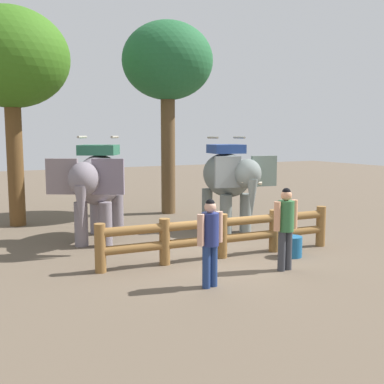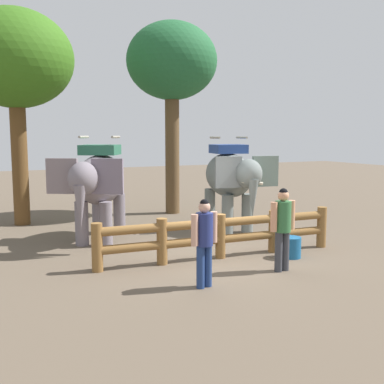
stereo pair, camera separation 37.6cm
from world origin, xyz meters
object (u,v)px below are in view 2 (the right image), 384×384
object	(u,v)px
elephant_near_left	(99,182)
tree_far_left	(15,61)
tree_back_center	(172,65)
feed_bucket	(291,247)
elephant_center	(231,178)
tourist_man_in_blue	(283,223)
tourist_woman_in_black	(204,237)
log_fence	(220,233)

from	to	relation	value
elephant_near_left	tree_far_left	distance (m)	5.19
tree_back_center	feed_bucket	xyz separation A→B (m)	(0.06, -6.98, -5.15)
elephant_near_left	elephant_center	distance (m)	4.03
tourist_man_in_blue	feed_bucket	distance (m)	1.41
elephant_center	tree_far_left	world-z (taller)	tree_far_left
elephant_near_left	tree_far_left	xyz separation A→B (m)	(-1.69, 3.37, 3.57)
elephant_near_left	feed_bucket	size ratio (longest dim) A/B	6.76
elephant_center	tree_far_left	bearing A→B (deg)	147.81
tourist_woman_in_black	tree_far_left	xyz separation A→B (m)	(-2.50, 8.10, 4.19)
log_fence	tourist_man_in_blue	xyz separation A→B (m)	(0.68, -1.48, 0.43)
elephant_near_left	tourist_man_in_blue	distance (m)	5.33
elephant_center	tourist_man_in_blue	world-z (taller)	elephant_center
elephant_center	tourist_man_in_blue	distance (m)	4.48
elephant_center	tourist_woman_in_black	distance (m)	5.57
tree_far_left	tree_back_center	size ratio (longest dim) A/B	0.98
tourist_man_in_blue	tree_far_left	size ratio (longest dim) A/B	0.26
tourist_man_in_blue	tree_back_center	distance (m)	8.95
elephant_near_left	tree_far_left	size ratio (longest dim) A/B	0.49
elephant_center	tourist_man_in_blue	xyz separation A→B (m)	(-1.23, -4.28, -0.56)
tourist_man_in_blue	tree_back_center	bearing A→B (deg)	84.18
elephant_center	tree_back_center	world-z (taller)	tree_back_center
tourist_man_in_blue	tree_back_center	size ratio (longest dim) A/B	0.26
tree_far_left	tree_back_center	world-z (taller)	tree_back_center
tree_far_left	tourist_woman_in_black	bearing A→B (deg)	-72.85
log_fence	tourist_woman_in_black	distance (m)	2.19
log_fence	tree_back_center	bearing A→B (deg)	76.86
elephant_center	tree_back_center	size ratio (longest dim) A/B	0.49
tourist_woman_in_black	tree_far_left	distance (m)	9.45
elephant_near_left	elephant_center	bearing A→B (deg)	-3.24
tree_far_left	feed_bucket	xyz separation A→B (m)	(5.34, -7.08, -4.93)
tree_back_center	feed_bucket	size ratio (longest dim) A/B	14.01
log_fence	tourist_woman_in_black	size ratio (longest dim) A/B	3.54
tourist_man_in_blue	tree_far_left	distance (m)	9.96
elephant_near_left	tree_back_center	distance (m)	6.15
elephant_center	tree_back_center	bearing A→B (deg)	97.07
log_fence	elephant_near_left	xyz separation A→B (m)	(-2.12, 3.02, 1.01)
tourist_man_in_blue	tree_back_center	xyz separation A→B (m)	(0.79, 7.78, 4.36)
elephant_near_left	tourist_woman_in_black	size ratio (longest dim) A/B	1.96
tree_far_left	tree_back_center	xyz separation A→B (m)	(5.28, -0.09, 0.22)
tourist_woman_in_black	feed_bucket	distance (m)	3.11
log_fence	tourist_man_in_blue	bearing A→B (deg)	-65.49
log_fence	tourist_man_in_blue	world-z (taller)	tourist_man_in_blue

